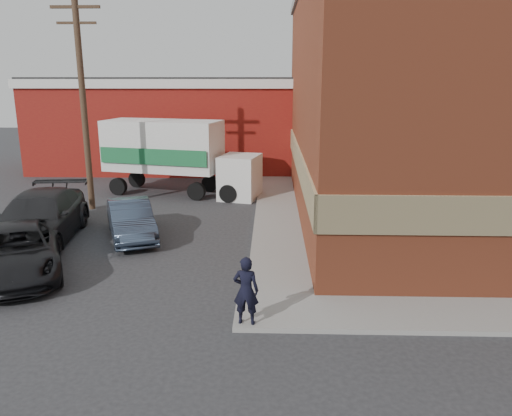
% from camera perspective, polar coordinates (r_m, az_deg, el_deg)
% --- Properties ---
extents(ground, '(90.00, 90.00, 0.00)m').
position_cam_1_polar(ground, '(13.19, 0.09, -10.34)').
color(ground, '#28282B').
rests_on(ground, ground).
extents(brick_building, '(14.25, 18.25, 9.36)m').
position_cam_1_polar(brick_building, '(22.49, 23.48, 11.22)').
color(brick_building, '#9B4328').
rests_on(brick_building, ground).
extents(sidewalk_west, '(1.80, 18.00, 0.12)m').
position_cam_1_polar(sidewalk_west, '(21.67, 2.38, -0.08)').
color(sidewalk_west, gray).
rests_on(sidewalk_west, ground).
extents(warehouse, '(16.30, 8.30, 5.60)m').
position_cam_1_polar(warehouse, '(32.69, -9.57, 9.63)').
color(warehouse, maroon).
rests_on(warehouse, ground).
extents(utility_pole, '(2.00, 0.26, 9.00)m').
position_cam_1_polar(utility_pole, '(22.39, -19.17, 11.76)').
color(utility_pole, brown).
rests_on(utility_pole, ground).
extents(man, '(0.63, 0.45, 1.61)m').
position_cam_1_polar(man, '(11.41, -1.15, -9.41)').
color(man, black).
rests_on(man, sidewalk_south).
extents(sedan, '(2.81, 4.30, 1.34)m').
position_cam_1_polar(sedan, '(18.32, -14.12, -1.32)').
color(sedan, '#324054').
rests_on(sedan, ground).
extents(suv_a, '(4.17, 5.58, 1.41)m').
position_cam_1_polar(suv_a, '(16.08, -25.59, -4.46)').
color(suv_a, black).
rests_on(suv_a, ground).
extents(suv_b, '(3.07, 6.14, 1.71)m').
position_cam_1_polar(suv_b, '(18.85, -23.56, -1.08)').
color(suv_b, '#232426').
rests_on(suv_b, ground).
extents(box_truck, '(7.56, 3.78, 3.59)m').
position_cam_1_polar(box_truck, '(24.58, -9.06, 6.29)').
color(box_truck, white).
rests_on(box_truck, ground).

